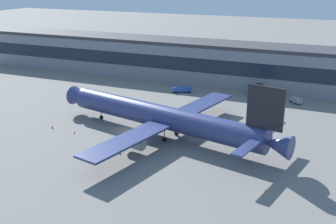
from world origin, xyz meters
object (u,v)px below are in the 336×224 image
(stair_truck, at_px, (256,90))
(traffic_cone_2, at_px, (266,190))
(airliner, at_px, (165,117))
(traffic_cone_0, at_px, (120,153))
(traffic_cone_3, at_px, (52,127))
(traffic_cone_1, at_px, (74,132))
(baggage_tug, at_px, (296,100))
(belt_loader, at_px, (182,89))

(stair_truck, bearing_deg, traffic_cone_2, -76.61)
(airliner, xyz_separation_m, traffic_cone_0, (-5.03, -13.33, -4.71))
(traffic_cone_3, bearing_deg, traffic_cone_1, -4.85)
(traffic_cone_2, xyz_separation_m, traffic_cone_3, (-57.14, 10.89, 0.02))
(traffic_cone_2, bearing_deg, traffic_cone_0, 173.43)
(baggage_tug, distance_m, traffic_cone_1, 68.09)
(baggage_tug, bearing_deg, traffic_cone_1, -135.30)
(traffic_cone_0, bearing_deg, stair_truck, 72.21)
(belt_loader, bearing_deg, stair_truck, 13.02)
(belt_loader, relative_size, baggage_tug, 1.66)
(baggage_tug, distance_m, traffic_cone_0, 62.87)
(traffic_cone_3, bearing_deg, traffic_cone_0, -16.34)
(baggage_tug, relative_size, traffic_cone_1, 7.13)
(traffic_cone_2, bearing_deg, baggage_tug, 91.33)
(stair_truck, xyz_separation_m, traffic_cone_3, (-42.59, -50.22, -1.62))
(baggage_tug, relative_size, traffic_cone_2, 5.97)
(baggage_tug, xyz_separation_m, traffic_cone_3, (-55.78, -47.26, -0.73))
(baggage_tug, height_order, traffic_cone_0, baggage_tug)
(stair_truck, bearing_deg, airliner, -106.90)
(baggage_tug, distance_m, stair_truck, 13.55)
(airliner, relative_size, traffic_cone_3, 89.12)
(baggage_tug, relative_size, stair_truck, 0.63)
(belt_loader, distance_m, traffic_cone_3, 48.42)
(belt_loader, distance_m, traffic_cone_0, 52.08)
(belt_loader, relative_size, traffic_cone_0, 9.70)
(traffic_cone_0, relative_size, traffic_cone_2, 1.02)
(airliner, height_order, belt_loader, airliner)
(belt_loader, height_order, traffic_cone_3, belt_loader)
(airliner, height_order, baggage_tug, airliner)
(belt_loader, relative_size, traffic_cone_3, 9.24)
(baggage_tug, bearing_deg, stair_truck, 167.39)
(airliner, xyz_separation_m, traffic_cone_2, (27.91, -17.12, -4.71))
(traffic_cone_0, xyz_separation_m, traffic_cone_3, (-24.20, 7.09, 0.02))
(belt_loader, xyz_separation_m, baggage_tug, (37.14, 2.58, -0.07))
(baggage_tug, xyz_separation_m, traffic_cone_1, (-48.40, -47.89, -0.81))
(traffic_cone_1, bearing_deg, belt_loader, 76.04)
(belt_loader, bearing_deg, baggage_tug, 3.98)
(airliner, distance_m, belt_loader, 40.07)
(belt_loader, distance_m, stair_truck, 24.59)
(traffic_cone_2, bearing_deg, traffic_cone_1, 168.35)
(belt_loader, height_order, baggage_tug, belt_loader)
(airliner, bearing_deg, traffic_cone_2, -31.53)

